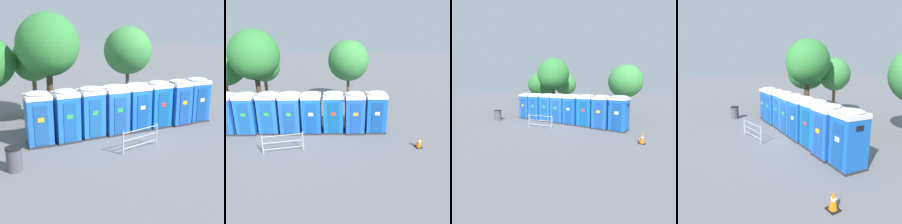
# 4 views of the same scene
# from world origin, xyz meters

# --- Properties ---
(ground_plane) EXTENTS (120.00, 120.00, 0.00)m
(ground_plane) POSITION_xyz_m (0.00, 0.00, 0.00)
(ground_plane) COLOR slate
(portapotty_0) EXTENTS (1.34, 1.34, 2.54)m
(portapotty_0) POSITION_xyz_m (-4.54, 0.56, 1.28)
(portapotty_0) COLOR #2D2D33
(portapotty_0) RESTS_ON ground
(portapotty_1) EXTENTS (1.25, 1.28, 2.54)m
(portapotty_1) POSITION_xyz_m (-3.24, 0.41, 1.28)
(portapotty_1) COLOR #2D2D33
(portapotty_1) RESTS_ON ground
(portapotty_2) EXTENTS (1.27, 1.28, 2.54)m
(portapotty_2) POSITION_xyz_m (-1.93, 0.38, 1.28)
(portapotty_2) COLOR #2D2D33
(portapotty_2) RESTS_ON ground
(portapotty_3) EXTENTS (1.31, 1.28, 2.54)m
(portapotty_3) POSITION_xyz_m (-0.64, 0.20, 1.28)
(portapotty_3) COLOR #2D2D33
(portapotty_3) RESTS_ON ground
(portapotty_4) EXTENTS (1.28, 1.30, 2.54)m
(portapotty_4) POSITION_xyz_m (0.66, 0.08, 1.28)
(portapotty_4) COLOR #2D2D33
(portapotty_4) RESTS_ON ground
(portapotty_5) EXTENTS (1.30, 1.29, 2.54)m
(portapotty_5) POSITION_xyz_m (1.97, 0.01, 1.28)
(portapotty_5) COLOR #2D2D33
(portapotty_5) RESTS_ON ground
(portapotty_6) EXTENTS (1.25, 1.28, 2.54)m
(portapotty_6) POSITION_xyz_m (3.26, -0.20, 1.28)
(portapotty_6) COLOR #2D2D33
(portapotty_6) RESTS_ON ground
(portapotty_7) EXTENTS (1.35, 1.32, 2.54)m
(portapotty_7) POSITION_xyz_m (4.57, -0.23, 1.28)
(portapotty_7) COLOR #2D2D33
(portapotty_7) RESTS_ON ground
(street_tree_0) EXTENTS (2.56, 2.56, 4.75)m
(street_tree_0) POSITION_xyz_m (-3.09, 5.88, 3.40)
(street_tree_0) COLOR brown
(street_tree_0) RESTS_ON ground
(street_tree_1) EXTENTS (3.37, 3.37, 6.10)m
(street_tree_1) POSITION_xyz_m (-3.05, 3.11, 4.41)
(street_tree_1) COLOR #4C3826
(street_tree_1) RESTS_ON ground
(street_tree_3) EXTENTS (3.47, 3.47, 4.90)m
(street_tree_3) POSITION_xyz_m (-6.06, 5.17, 3.40)
(street_tree_3) COLOR brown
(street_tree_3) RESTS_ON ground
(trash_can) EXTENTS (0.63, 0.63, 0.96)m
(trash_can) POSITION_xyz_m (-6.24, -1.67, 0.48)
(trash_can) COLOR #4C4C54
(trash_can) RESTS_ON ground
(traffic_cone) EXTENTS (0.36, 0.36, 0.64)m
(traffic_cone) POSITION_xyz_m (6.34, -2.61, 0.31)
(traffic_cone) COLOR black
(traffic_cone) RESTS_ON ground
(event_barrier) EXTENTS (2.05, 0.28, 1.05)m
(event_barrier) POSITION_xyz_m (-0.82, -2.34, 0.57)
(event_barrier) COLOR #B7B7BC
(event_barrier) RESTS_ON ground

